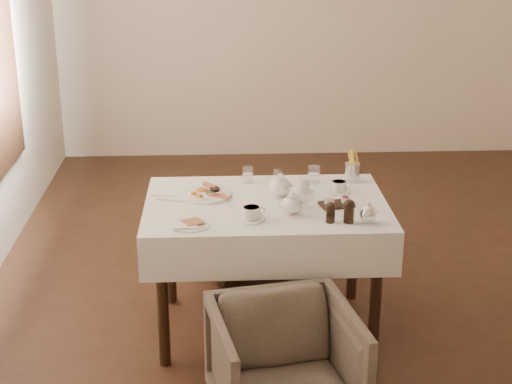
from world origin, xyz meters
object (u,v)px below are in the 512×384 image
(breakfast_plate, at_px, (205,193))
(teapot_centre, at_px, (280,185))
(armchair_far, at_px, (247,224))
(armchair_near, at_px, (285,369))
(table, at_px, (266,223))

(breakfast_plate, bearing_deg, teapot_centre, -17.86)
(breakfast_plate, distance_m, teapot_centre, 0.41)
(armchair_far, relative_size, teapot_centre, 3.79)
(breakfast_plate, height_order, teapot_centre, teapot_centre)
(armchair_near, relative_size, teapot_centre, 3.86)
(armchair_near, bearing_deg, breakfast_plate, 99.04)
(armchair_near, distance_m, breakfast_plate, 1.16)
(table, xyz_separation_m, armchair_far, (-0.07, 0.83, -0.35))
(table, bearing_deg, armchair_far, 94.93)
(teapot_centre, bearing_deg, table, -110.64)
(armchair_near, relative_size, breakfast_plate, 2.16)
(table, bearing_deg, teapot_centre, 47.48)
(table, distance_m, breakfast_plate, 0.37)
(armchair_far, xyz_separation_m, breakfast_plate, (-0.25, -0.71, 0.48))
(armchair_far, height_order, teapot_centre, teapot_centre)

